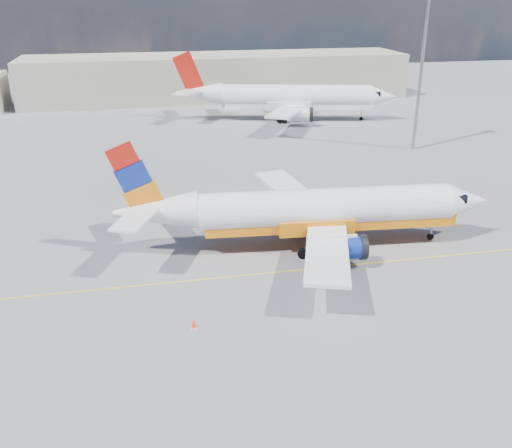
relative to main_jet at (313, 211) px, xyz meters
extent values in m
plane|color=slate|center=(-2.67, -6.91, -3.05)|extent=(240.00, 240.00, 0.00)
cube|color=yellow|center=(-2.67, -3.91, -3.04)|extent=(70.00, 0.15, 0.01)
cube|color=#AFA996|center=(2.33, 68.09, 0.95)|extent=(70.00, 14.00, 8.00)
cylinder|color=white|center=(0.95, -0.07, 0.20)|extent=(20.05, 4.63, 3.07)
cone|color=white|center=(12.65, -1.00, 0.20)|extent=(3.84, 3.35, 3.07)
cone|color=white|center=(-12.11, 0.96, 0.52)|extent=(6.53, 3.41, 2.92)
cube|color=black|center=(11.39, -0.90, 0.70)|extent=(1.69, 2.19, 0.63)
cube|color=orange|center=(1.40, -0.11, -0.83)|extent=(20.01, 4.09, 1.08)
cube|color=white|center=(0.09, 6.34, -0.61)|extent=(4.64, 11.17, 0.73)
cube|color=white|center=(-0.90, -6.27, -0.61)|extent=(6.18, 11.20, 0.73)
cylinder|color=navy|center=(1.72, 3.94, -1.47)|extent=(3.38, 1.97, 1.72)
cylinder|color=navy|center=(1.08, -4.16, -1.47)|extent=(3.38, 1.97, 1.72)
cylinder|color=black|center=(3.16, 3.83, -1.47)|extent=(0.60, 1.93, 1.90)
cylinder|color=black|center=(2.52, -4.28, -1.47)|extent=(0.60, 1.93, 1.90)
cube|color=orange|center=(-13.46, 1.06, 3.28)|extent=(4.25, 0.60, 5.64)
cube|color=white|center=(-13.23, 3.95, 1.11)|extent=(2.99, 4.86, 0.16)
cube|color=white|center=(-13.69, -1.82, 1.11)|extent=(3.57, 4.93, 0.16)
cylinder|color=gray|center=(9.95, -0.79, -1.92)|extent=(0.17, 0.17, 1.90)
cylinder|color=black|center=(9.95, -0.79, -2.79)|extent=(0.52, 0.26, 0.51)
cylinder|color=black|center=(-0.68, 2.23, -2.64)|extent=(0.84, 0.41, 0.81)
cylinder|color=black|center=(-1.03, -2.09, -2.64)|extent=(0.84, 0.41, 0.81)
cylinder|color=white|center=(11.52, 46.37, 0.69)|extent=(23.00, 8.82, 3.53)
cone|color=white|center=(24.62, 43.18, 0.69)|extent=(4.86, 4.41, 3.53)
cone|color=white|center=(-3.09, 49.92, 1.05)|extent=(7.84, 4.97, 3.35)
cube|color=black|center=(23.21, 43.52, 1.26)|extent=(2.28, 2.73, 0.73)
cube|color=white|center=(12.03, 46.24, -0.51)|extent=(22.85, 8.22, 1.24)
cube|color=white|center=(11.73, 53.79, -0.25)|extent=(3.39, 12.46, 0.83)
cube|color=white|center=(8.30, 39.68, -0.25)|extent=(8.72, 12.56, 0.83)
cylinder|color=white|center=(13.13, 50.78, -1.23)|extent=(4.09, 2.80, 1.97)
cylinder|color=white|center=(10.92, 41.71, -1.23)|extent=(4.09, 2.80, 1.97)
cylinder|color=black|center=(14.74, 50.39, -1.23)|extent=(1.02, 2.24, 2.18)
cylinder|color=black|center=(12.54, 41.32, -1.23)|extent=(1.02, 2.24, 2.18)
cube|color=#B1160D|center=(-4.60, 50.29, 4.21)|extent=(4.80, 1.45, 6.47)
cube|color=white|center=(-3.81, 53.51, 1.72)|extent=(2.67, 5.34, 0.19)
cube|color=white|center=(-5.38, 47.07, 1.72)|extent=(4.66, 5.61, 0.19)
cylinder|color=gray|center=(21.60, 43.91, -1.75)|extent=(0.23, 0.23, 2.18)
cylinder|color=black|center=(21.60, 43.91, -2.76)|extent=(0.62, 0.38, 0.58)
cylinder|color=black|center=(10.10, 49.28, -2.58)|extent=(1.00, 0.60, 0.93)
cylinder|color=black|center=(8.92, 44.44, -2.58)|extent=(1.00, 0.60, 0.93)
cube|color=white|center=(-10.54, -10.03, -3.03)|extent=(0.41, 0.41, 0.04)
cone|color=#FF370A|center=(-10.54, -10.03, -2.74)|extent=(0.34, 0.34, 0.53)
cylinder|color=gray|center=(21.67, 26.16, 6.87)|extent=(0.44, 0.44, 19.84)
camera|label=1|loc=(-12.96, -39.85, 16.04)|focal=40.00mm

